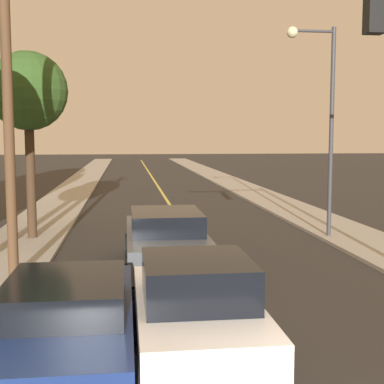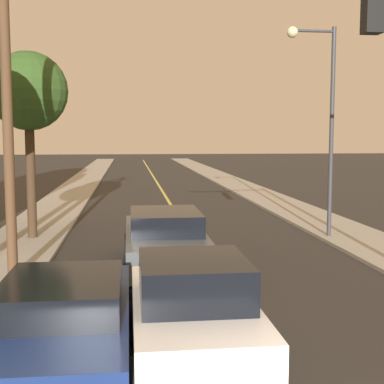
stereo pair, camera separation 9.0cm
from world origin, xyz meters
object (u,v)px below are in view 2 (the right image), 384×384
at_px(car_outer_lane_front, 64,320).
at_px(tree_left_far, 28,93).
at_px(car_near_lane_second, 165,240).
at_px(streetlamp_right, 321,103).
at_px(car_near_lane_front, 192,315).
at_px(utility_pole_left, 7,91).

height_order(car_outer_lane_front, tree_left_far, tree_left_far).
distance_m(car_outer_lane_front, tree_left_far, 11.18).
relative_size(car_near_lane_second, car_outer_lane_front, 1.10).
xyz_separation_m(car_outer_lane_front, tree_left_far, (-2.22, 10.17, 4.06)).
height_order(car_outer_lane_front, streetlamp_right, streetlamp_right).
bearing_deg(car_outer_lane_front, streetlamp_right, 52.08).
distance_m(car_near_lane_front, car_near_lane_second, 5.93).
relative_size(car_near_lane_front, car_near_lane_second, 0.75).
bearing_deg(car_near_lane_front, utility_pole_left, 124.53).
height_order(car_near_lane_front, utility_pole_left, utility_pole_left).
height_order(streetlamp_right, tree_left_far, streetlamp_right).
height_order(car_near_lane_second, tree_left_far, tree_left_far).
relative_size(car_near_lane_front, tree_left_far, 0.64).
distance_m(car_near_lane_second, streetlamp_right, 7.45).
relative_size(utility_pole_left, tree_left_far, 1.39).
bearing_deg(utility_pole_left, car_near_lane_second, 10.11).
xyz_separation_m(car_near_lane_front, tree_left_far, (-4.08, 10.45, 3.96)).
xyz_separation_m(car_near_lane_second, tree_left_far, (-4.08, 4.52, 4.01)).
relative_size(car_near_lane_front, utility_pole_left, 0.46).
distance_m(car_outer_lane_front, streetlamp_right, 12.34).
bearing_deg(car_outer_lane_front, utility_pole_left, 109.58).
bearing_deg(streetlamp_right, car_outer_lane_front, -127.92).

